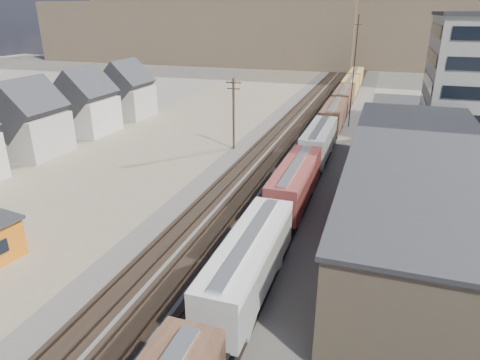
% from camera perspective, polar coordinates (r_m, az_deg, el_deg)
% --- Properties ---
extents(ballast_bed, '(18.00, 200.00, 0.06)m').
position_cam_1_polar(ballast_bed, '(67.07, 8.36, 5.41)').
color(ballast_bed, '#4C4742').
rests_on(ballast_bed, ground).
extents(dirt_yard, '(24.00, 180.00, 0.03)m').
position_cam_1_polar(dirt_yard, '(64.57, -11.14, 4.58)').
color(dirt_yard, '#796853').
rests_on(dirt_yard, ground).
extents(asphalt_lot, '(26.00, 120.00, 0.04)m').
position_cam_1_polar(asphalt_lot, '(53.06, 29.11, -1.61)').
color(asphalt_lot, '#232326').
rests_on(asphalt_lot, ground).
extents(rail_tracks, '(11.40, 200.00, 0.24)m').
position_cam_1_polar(rail_tracks, '(67.14, 7.90, 5.53)').
color(rail_tracks, black).
rests_on(rail_tracks, ground).
extents(freight_train, '(3.00, 119.74, 4.46)m').
position_cam_1_polar(freight_train, '(63.88, 11.52, 6.96)').
color(freight_train, black).
rests_on(freight_train, ground).
extents(warehouse, '(12.40, 40.40, 7.25)m').
position_cam_1_polar(warehouse, '(41.47, 22.66, -1.08)').
color(warehouse, tan).
rests_on(warehouse, ground).
extents(utility_pole_north, '(2.20, 0.32, 10.00)m').
position_cam_1_polar(utility_pole_north, '(60.32, -0.86, 8.99)').
color(utility_pole_north, '#382619').
rests_on(utility_pole_north, ground).
extents(radio_mast, '(1.20, 0.16, 18.00)m').
position_cam_1_polar(radio_mast, '(74.30, 14.91, 13.68)').
color(radio_mast, black).
rests_on(radio_mast, ground).
extents(hills_north, '(265.00, 80.00, 32.00)m').
position_cam_1_polar(hills_north, '(181.83, 16.01, 19.44)').
color(hills_north, brown).
rests_on(hills_north, ground).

